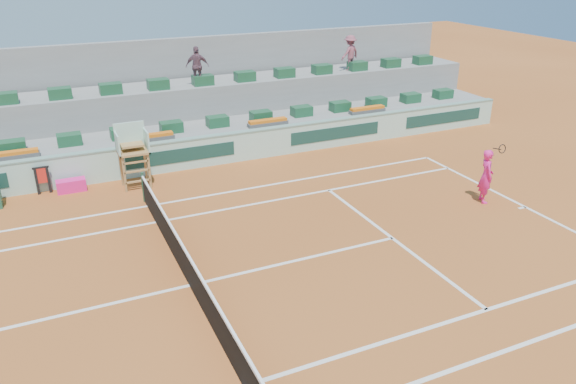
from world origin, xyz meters
name	(u,v)px	position (x,y,z in m)	size (l,w,h in m)	color
ground	(190,285)	(0.00, 0.00, 0.00)	(90.00, 90.00, 0.00)	#994B1D
seating_tier_lower	(121,146)	(0.00, 10.70, 0.60)	(36.00, 4.00, 1.20)	gray
seating_tier_upper	(113,120)	(0.00, 12.30, 1.30)	(36.00, 2.40, 2.60)	gray
stadium_back_wall	(105,92)	(0.00, 13.90, 2.20)	(36.00, 0.40, 4.40)	gray
player_bag	(71,185)	(-2.26, 7.96, 0.23)	(1.02, 0.46, 0.46)	#FA2088
spectator_mid	(197,66)	(3.79, 11.68, 3.46)	(1.01, 0.42, 1.72)	#694653
spectator_right	(350,53)	(11.66, 11.90, 3.46)	(1.11, 0.64, 1.71)	#8B4552
court_lines	(190,285)	(0.00, 0.00, 0.01)	(23.89, 11.09, 0.01)	white
tennis_net	(188,268)	(0.00, 0.00, 0.53)	(0.10, 11.97, 1.10)	black
advertising_hoarding	(131,162)	(0.02, 8.50, 0.63)	(36.00, 0.34, 1.26)	#A9D5C3
umpire_chair	(132,147)	(0.00, 7.50, 1.54)	(1.10, 0.90, 2.40)	olive
seat_row_lower	(122,133)	(0.00, 9.80, 1.42)	(32.90, 0.60, 0.44)	#194C2C
seat_row_upper	(111,89)	(0.00, 11.70, 2.82)	(32.90, 0.60, 0.44)	#194C2C
flower_planters	(85,146)	(-1.50, 9.00, 1.33)	(26.80, 0.36, 0.28)	#4E4E4E
towel_rack	(42,178)	(-3.18, 8.17, 0.60)	(0.57, 0.10, 1.03)	black
tennis_player	(486,176)	(10.88, 1.00, 0.97)	(0.70, 0.97, 2.28)	#FA2088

